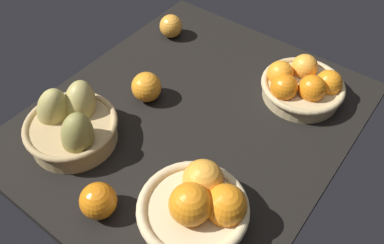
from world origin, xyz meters
The scene contains 7 objects.
market_tray centered at (0.00, 0.00, 1.50)cm, with size 84.00×72.00×3.00cm, color black.
basket_far_right centered at (21.79, 18.10, 7.90)cm, with size 22.21×22.21×12.44cm.
basket_far_left centered at (-23.59, 18.13, 6.80)cm, with size 21.56×21.56×9.21cm.
basket_near_right_pears centered at (22.20, -18.15, 7.83)cm, with size 22.40×22.84×14.95cm.
loose_orange_front_gap centered at (1.26, -13.45, 6.91)cm, with size 7.82×7.82×7.82cm, color orange.
loose_orange_back_gap centered at (-23.94, -25.81, 6.49)cm, with size 6.98×6.98×6.98cm, color #F49E33.
loose_orange_side_gap centered at (32.24, 0.94, 6.81)cm, with size 7.63×7.63×7.63cm, color orange.
Camera 1 is at (54.23, 41.15, 76.88)cm, focal length 37.23 mm.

